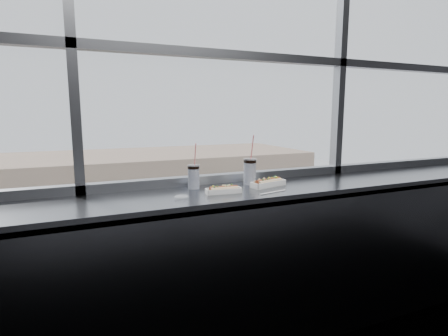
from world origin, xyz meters
name	(u,v)px	position (x,y,z in m)	size (l,w,h in m)	color
wall_back_lower	(227,252)	(0.00, 1.50, 0.55)	(6.00, 6.00, 0.00)	black
window_glass	(226,10)	(0.00, 1.52, 2.30)	(6.00, 6.00, 0.00)	silver
window_mullions	(227,9)	(0.00, 1.50, 2.30)	(6.00, 0.08, 2.40)	gray
counter	(244,193)	(0.00, 1.23, 1.07)	(6.00, 0.55, 0.06)	gray
counter_fascia	(261,283)	(0.00, 0.97, 0.55)	(6.00, 0.04, 1.04)	gray
hotdog_tray_left	(224,190)	(-0.17, 1.16, 1.12)	(0.23, 0.10, 0.06)	white
hotdog_tray_right	(268,183)	(0.19, 1.23, 1.13)	(0.28, 0.15, 0.06)	white
soda_cup_left	(194,175)	(-0.30, 1.37, 1.19)	(0.08, 0.08, 0.30)	white
soda_cup_right	(250,170)	(0.11, 1.35, 1.20)	(0.10, 0.10, 0.35)	white
loose_straw	(273,192)	(0.12, 1.05, 1.10)	(0.01, 0.01, 0.22)	white
wrapper	(182,197)	(-0.46, 1.14, 1.11)	(0.09, 0.07, 0.02)	silver
plaza_ground	(87,214)	(0.00, 45.00, -11.00)	(120.00, 120.00, 0.00)	#B4B4B4
street_asphalt	(102,309)	(0.00, 21.50, -10.97)	(80.00, 10.00, 0.06)	black
far_sidewalk	(95,262)	(0.00, 29.50, -10.98)	(80.00, 6.00, 0.04)	#B4B4B4
far_building	(87,192)	(0.00, 39.50, -7.00)	(50.00, 14.00, 8.00)	tan
car_far_c	(235,247)	(11.37, 25.50, -9.97)	(5.80, 2.42, 1.93)	white
car_near_c	(122,325)	(0.79, 17.50, -9.90)	(6.24, 2.60, 2.08)	#B9413B
car_far_b	(123,263)	(1.89, 25.50, -9.79)	(6.89, 2.87, 2.30)	maroon
car_near_e	(332,275)	(15.27, 17.50, -9.79)	(6.89, 2.87, 2.30)	#412FB4
car_near_d	(233,298)	(7.52, 17.50, -9.82)	(6.69, 2.79, 2.23)	white
pedestrian_b	(72,257)	(-1.75, 28.55, -9.87)	(0.97, 0.73, 2.18)	#66605B
pedestrian_c	(160,243)	(5.47, 28.61, -9.85)	(0.99, 0.74, 2.22)	#66605B
pedestrian_d	(203,235)	(9.85, 29.37, -10.01)	(0.84, 0.63, 1.90)	#66605B
tree_center	(109,220)	(1.34, 29.50, -7.49)	(3.31, 3.31, 5.18)	#47382B
tree_right	(228,204)	(12.45, 29.50, -7.22)	(3.57, 3.57, 5.58)	#47382B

